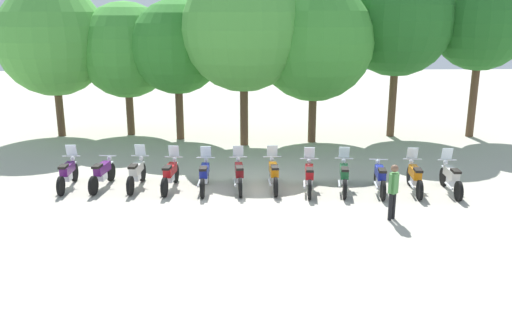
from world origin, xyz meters
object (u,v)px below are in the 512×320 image
at_px(tree_6, 481,24).
at_px(motorcycle_11, 451,178).
at_px(motorcycle_0, 68,173).
at_px(motorcycle_9, 380,178).
at_px(tree_0, 53,41).
at_px(motorcycle_1, 102,173).
at_px(motorcycle_8, 344,176).
at_px(motorcycle_3, 170,174).
at_px(motorcycle_6, 274,174).
at_px(tree_1, 126,50).
at_px(tree_5, 398,21).
at_px(motorcycle_5, 239,174).
at_px(person_0, 393,188).
at_px(tree_3, 244,29).
at_px(motorcycle_7, 309,176).
at_px(tree_4, 314,42).
at_px(motorcycle_10, 415,177).
at_px(motorcycle_4, 204,175).
at_px(tree_2, 177,47).
at_px(motorcycle_2, 137,173).

bearing_deg(tree_6, motorcycle_11, -117.05).
distance_m(motorcycle_0, motorcycle_9, 10.48).
xyz_separation_m(motorcycle_11, tree_0, (-15.52, 9.18, 4.00)).
bearing_deg(motorcycle_1, motorcycle_8, -86.20).
bearing_deg(motorcycle_3, motorcycle_8, -86.73).
bearing_deg(motorcycle_6, motorcycle_1, 85.60).
height_order(tree_1, tree_5, tree_5).
relative_size(motorcycle_3, motorcycle_5, 1.00).
distance_m(motorcycle_8, tree_5, 10.32).
relative_size(person_0, tree_0, 0.23).
bearing_deg(tree_0, tree_5, -2.35).
relative_size(motorcycle_9, tree_1, 0.35).
relative_size(motorcycle_9, tree_3, 0.28).
xyz_separation_m(motorcycle_8, tree_1, (-8.73, 9.00, 3.55)).
height_order(motorcycle_5, tree_6, tree_6).
relative_size(motorcycle_7, tree_4, 0.31).
xyz_separation_m(person_0, tree_5, (3.04, 10.82, 4.48)).
height_order(motorcycle_3, motorcycle_6, same).
height_order(motorcycle_10, tree_3, tree_3).
relative_size(motorcycle_4, tree_5, 0.27).
height_order(motorcycle_0, tree_2, tree_2).
distance_m(motorcycle_4, motorcycle_11, 8.14).
xyz_separation_m(motorcycle_11, tree_2, (-9.69, 8.31, 3.75)).
height_order(motorcycle_10, tree_4, tree_4).
bearing_deg(motorcycle_5, person_0, -126.14).
xyz_separation_m(motorcycle_5, tree_3, (0.28, 6.34, 4.57)).
distance_m(motorcycle_1, tree_4, 11.08).
distance_m(motorcycle_9, tree_1, 13.97).
bearing_deg(motorcycle_6, person_0, -133.63).
height_order(motorcycle_8, motorcycle_10, same).
height_order(motorcycle_9, tree_0, tree_0).
relative_size(motorcycle_8, motorcycle_11, 0.99).
bearing_deg(motorcycle_7, tree_3, 23.62).
distance_m(tree_0, tree_4, 12.09).
bearing_deg(motorcycle_7, motorcycle_8, -83.59).
bearing_deg(tree_1, motorcycle_10, -39.78).
relative_size(motorcycle_7, tree_2, 0.34).
xyz_separation_m(tree_0, tree_6, (19.75, -0.90, 0.77)).
height_order(tree_1, tree_6, tree_6).
relative_size(motorcycle_0, motorcycle_5, 1.00).
bearing_deg(tree_0, motorcycle_4, -49.20).
bearing_deg(tree_3, tree_5, 12.30).
xyz_separation_m(motorcycle_4, tree_0, (-7.40, 8.58, 4.00)).
distance_m(motorcycle_6, tree_3, 7.86).
distance_m(motorcycle_3, tree_5, 13.38).
bearing_deg(person_0, motorcycle_6, 6.66).
relative_size(motorcycle_2, tree_0, 0.31).
height_order(motorcycle_5, motorcycle_9, motorcycle_5).
bearing_deg(tree_5, motorcycle_10, -100.73).
bearing_deg(motorcycle_11, tree_0, 63.58).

